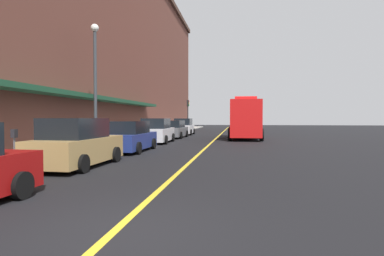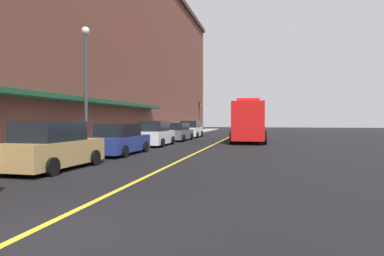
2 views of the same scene
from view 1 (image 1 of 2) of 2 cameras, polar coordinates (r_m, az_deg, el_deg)
The scene contains 14 objects.
ground_plane at distance 30.18m, azimuth 4.30°, elevation -1.75°, with size 112.00×112.00×0.00m, color black.
sidewalk_left at distance 31.21m, azimuth -7.14°, elevation -1.50°, with size 2.40×70.00×0.15m, color #9E9B93.
lane_center_stripe at distance 30.18m, azimuth 4.30°, elevation -1.74°, with size 0.16×70.00×0.01m, color gold.
brick_building_left at distance 32.87m, azimuth -16.97°, elevation 14.60°, with size 9.42×64.00×18.36m.
parked_car_1 at distance 13.11m, azimuth -19.41°, elevation -2.69°, with size 2.14×4.56×1.85m.
parked_car_2 at distance 18.35m, azimuth -10.75°, elevation -1.59°, with size 2.02×4.77×1.67m.
parked_car_3 at distance 24.36m, azimuth -6.19°, elevation -0.60°, with size 2.17×4.50×1.82m.
parked_car_4 at distance 30.38m, azimuth -3.08°, elevation -0.28°, with size 2.04×4.76×1.62m.
parked_car_5 at distance 36.00m, azimuth -1.46°, elevation 0.16°, with size 2.14×4.24×1.80m.
fire_truck at distance 29.09m, azimuth 9.18°, elevation 1.43°, with size 2.89×7.62×3.56m.
parking_meter_0 at distance 12.31m, azimuth -28.63°, elevation -2.15°, with size 0.14×0.18×1.33m.
parking_meter_1 at distance 23.22m, azimuth -10.35°, elevation -0.21°, with size 0.14×0.18×1.33m.
street_lamp_left at distance 19.27m, azimuth -16.57°, elevation 9.29°, with size 0.44×0.44×6.94m.
traffic_light_near at distance 47.47m, azimuth -0.72°, elevation 3.35°, with size 0.38×0.36×4.30m.
Camera 1 is at (2.01, -5.05, 1.86)m, focal length 30.52 mm.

